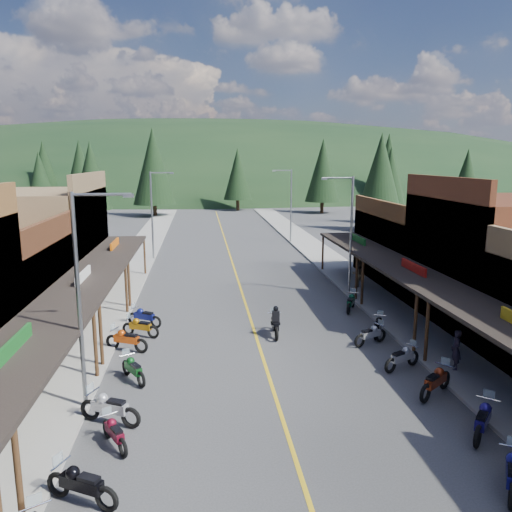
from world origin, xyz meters
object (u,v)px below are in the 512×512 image
object	(u,v)px
shop_west_3	(38,242)
pedestrian_east_a	(456,350)
pine_3	(238,174)
bike_east_5	(436,380)
pine_10	(91,176)
pedestrian_east_b	(358,274)
pine_1	(80,170)
bike_west_5	(110,406)
pine_5	(388,165)
streetlight_0	(83,292)
bike_east_4	(483,418)
pine_6	(467,174)
bike_east_2	(512,472)
bike_east_9	(351,301)
bike_west_7	(126,339)
bike_west_9	(144,316)
bike_east_6	(402,356)
pine_4	(323,170)
streetlight_1	(153,211)
streetlight_3	(290,202)
bike_west_6	(133,368)
pine_11	(380,174)
bike_west_8	(140,326)
bike_east_7	(370,334)
streetlight_2	(349,231)
pine_2	(153,166)
bike_west_4	(114,432)
pine_8	(40,185)
shop_east_2	(502,262)
shop_east_3	(424,249)
pine_9	(390,179)
bike_west_3	(81,483)
bike_east_8	(378,325)
rider_on_bike	(275,323)

from	to	relation	value
shop_west_3	pedestrian_east_a	world-z (taller)	shop_west_3
pine_3	bike_east_5	xyz separation A→B (m)	(2.21, -72.43, -5.83)
pine_10	pedestrian_east_b	bearing A→B (deg)	-56.74
pine_10	pedestrian_east_a	size ratio (longest dim) A/B	6.65
pine_10	pine_1	bearing A→B (deg)	106.70
bike_west_5	pine_5	bearing A→B (deg)	-0.95
streetlight_0	bike_east_4	xyz separation A→B (m)	(13.38, -3.37, -3.81)
pine_6	pedestrian_east_a	world-z (taller)	pine_6
pine_10	bike_east_2	world-z (taller)	pine_10
pine_3	bike_east_9	distance (m)	61.59
streetlight_0	bike_west_7	distance (m)	6.82
bike_west_9	bike_east_2	xyz separation A→B (m)	(11.60, -15.35, 0.01)
bike_west_9	bike_east_9	world-z (taller)	bike_west_9
bike_east_6	pine_6	bearing A→B (deg)	121.91
pine_4	bike_east_6	world-z (taller)	pine_4
streetlight_1	bike_west_5	distance (m)	29.45
streetlight_3	bike_west_6	xyz separation A→B (m)	(-12.61, -33.79, -3.87)
streetlight_3	pine_3	bearing A→B (deg)	94.69
pine_10	pine_11	bearing A→B (deg)	-17.53
bike_east_2	streetlight_0	bearing A→B (deg)	-173.65
bike_west_8	bike_east_5	xyz separation A→B (m)	(12.17, -7.98, 0.06)
bike_west_7	bike_east_7	bearing A→B (deg)	-66.64
streetlight_2	bike_west_9	bearing A→B (deg)	-159.68
pine_11	pedestrian_east_a	size ratio (longest dim) A/B	7.11
pine_1	pine_5	world-z (taller)	pine_5
pine_6	bike_east_7	bearing A→B (deg)	-121.97
streetlight_3	pine_2	size ratio (longest dim) A/B	0.57
bike_west_4	bike_west_7	xyz separation A→B (m)	(-0.78, 8.30, 0.09)
pine_8	bike_west_6	world-z (taller)	pine_8
streetlight_3	shop_west_3	bearing A→B (deg)	-137.96
shop_east_2	pine_8	size ratio (longest dim) A/B	1.09
pine_4	shop_east_3	bearing A→B (deg)	-94.98
shop_west_3	bike_east_7	bearing A→B (deg)	-32.15
pine_9	bike_west_8	bearing A→B (deg)	-124.60
bike_west_3	bike_east_2	size ratio (longest dim) A/B	1.03
bike_west_5	bike_east_8	xyz separation A→B (m)	(12.37, 7.56, -0.10)
pine_10	bike_east_9	world-z (taller)	pine_10
shop_east_3	pine_8	bearing A→B (deg)	141.25
bike_west_4	pedestrian_east_a	world-z (taller)	pedestrian_east_a
pine_3	bike_east_2	xyz separation A→B (m)	(1.65, -78.13, -5.86)
pine_2	pine_11	xyz separation A→B (m)	(30.00, -20.00, -0.80)
pine_10	bike_west_3	xyz separation A→B (m)	(11.95, -61.33, -6.14)
pine_11	bike_west_5	bearing A→B (deg)	-119.93
pine_11	rider_on_bike	world-z (taller)	pine_11
bike_east_9	rider_on_bike	xyz separation A→B (m)	(-5.22, -3.76, 0.07)
bike_east_8	bike_west_3	bearing A→B (deg)	-108.53
pine_5	bike_west_3	world-z (taller)	pine_5
bike_east_8	pine_8	bearing A→B (deg)	153.73
pine_5	bike_west_4	size ratio (longest dim) A/B	7.36
bike_east_9	pedestrian_east_a	bearing A→B (deg)	-51.41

